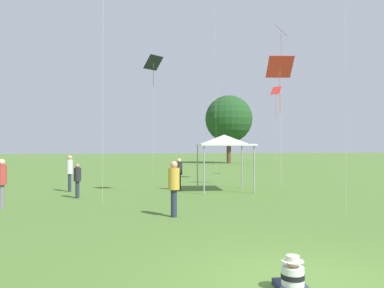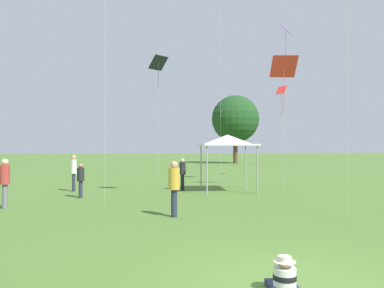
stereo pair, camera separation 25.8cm
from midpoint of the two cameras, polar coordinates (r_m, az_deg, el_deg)
name	(u,v)px [view 2 (the right image)]	position (r m, az deg, el deg)	size (l,w,h in m)	color
ground_plane	(292,284)	(6.68, 16.12, -19.87)	(300.00, 300.00, 0.00)	#4C702D
seated_toddler	(284,277)	(6.26, 15.07, -19.02)	(0.53, 0.61, 0.57)	#282D47
person_standing_0	(81,177)	(17.33, -16.20, -4.90)	(0.35, 0.35, 1.52)	#282D42
person_standing_1	(5,179)	(15.24, -26.18, -4.75)	(0.46, 0.46, 1.81)	slate
person_standing_3	(74,169)	(19.95, -17.23, -3.66)	(0.39, 0.39, 1.85)	#282D42
person_standing_4	(182,171)	(19.67, -1.08, -4.16)	(0.47, 0.47, 1.66)	black
person_standing_6	(174,183)	(12.05, -2.12, -6.03)	(0.50, 0.50, 1.79)	#282D42
canopy_tent	(228,141)	(19.21, 5.82, 0.52)	(3.16, 3.16, 2.90)	white
kite_1	(281,94)	(29.54, 13.71, 7.46)	(0.78, 0.89, 6.95)	red
kite_3	(284,68)	(21.22, 14.17, 11.11)	(1.57, 1.29, 7.12)	red
kite_5	(158,65)	(29.01, -4.90, 11.93)	(1.54, 1.39, 9.14)	#1E2328
kite_8	(286,37)	(24.68, 14.38, 15.53)	(0.92, 0.92, 9.81)	#B738C6
distant_tree_2	(235,119)	(55.09, 6.76, 3.79)	(6.91, 6.91, 9.95)	brown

